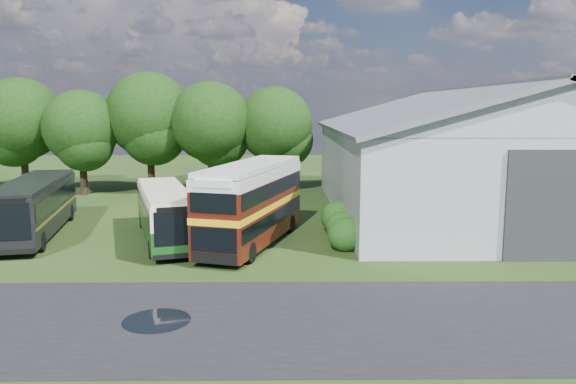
{
  "coord_description": "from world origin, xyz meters",
  "views": [
    {
      "loc": [
        2.55,
        -20.29,
        6.85
      ],
      "look_at": [
        2.86,
        8.0,
        2.54
      ],
      "focal_mm": 35.0,
      "sensor_mm": 36.0,
      "label": 1
    }
  ],
  "objects_px": {
    "storage_shed": "(473,148)",
    "bus_maroon_double": "(252,204)",
    "bus_green_single": "(165,213)",
    "bus_dark_single": "(34,206)"
  },
  "relations": [
    {
      "from": "storage_shed",
      "to": "bus_maroon_double",
      "type": "xyz_separation_m",
      "value": [
        -13.93,
        -8.79,
        -2.12
      ]
    },
    {
      "from": "bus_maroon_double",
      "to": "storage_shed",
      "type": "bearing_deg",
      "value": 49.25
    },
    {
      "from": "bus_green_single",
      "to": "bus_dark_single",
      "type": "distance_m",
      "value": 7.34
    },
    {
      "from": "bus_maroon_double",
      "to": "bus_dark_single",
      "type": "distance_m",
      "value": 11.98
    },
    {
      "from": "bus_maroon_double",
      "to": "bus_green_single",
      "type": "bearing_deg",
      "value": -175.23
    },
    {
      "from": "storage_shed",
      "to": "bus_green_single",
      "type": "xyz_separation_m",
      "value": [
        -18.46,
        -7.81,
        -2.73
      ]
    },
    {
      "from": "storage_shed",
      "to": "bus_green_single",
      "type": "height_order",
      "value": "storage_shed"
    },
    {
      "from": "storage_shed",
      "to": "bus_dark_single",
      "type": "distance_m",
      "value": 26.66
    },
    {
      "from": "bus_maroon_double",
      "to": "bus_dark_single",
      "type": "height_order",
      "value": "bus_maroon_double"
    },
    {
      "from": "bus_maroon_double",
      "to": "bus_dark_single",
      "type": "bearing_deg",
      "value": -173.5
    }
  ]
}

